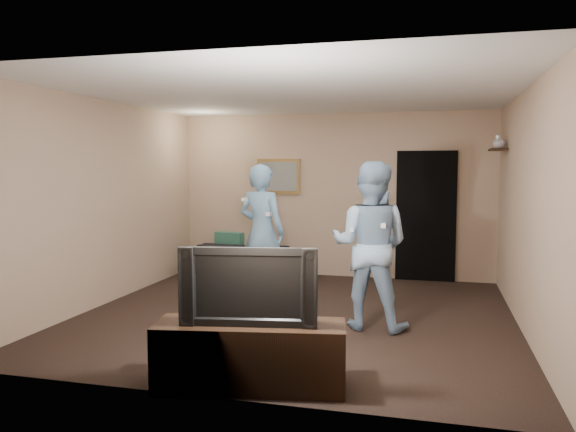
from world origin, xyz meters
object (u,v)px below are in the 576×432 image
(television, at_px, (250,285))
(sofa, at_px, (248,260))
(wii_player_left, at_px, (262,232))
(wii_player_right, at_px, (370,245))
(tv_console, at_px, (250,356))

(television, bearing_deg, sofa, 98.90)
(wii_player_left, height_order, wii_player_right, wii_player_right)
(wii_player_left, bearing_deg, sofa, 115.54)
(wii_player_left, distance_m, wii_player_right, 1.82)
(tv_console, xyz_separation_m, wii_player_right, (0.73, 1.92, 0.66))
(tv_console, height_order, wii_player_left, wii_player_left)
(sofa, height_order, wii_player_left, wii_player_left)
(wii_player_right, bearing_deg, television, -110.90)
(sofa, relative_size, wii_player_right, 1.05)
(sofa, bearing_deg, television, 106.49)
(sofa, relative_size, tv_console, 1.26)
(wii_player_left, xyz_separation_m, wii_player_right, (1.54, -0.98, 0.01))
(sofa, xyz_separation_m, television, (1.44, -4.23, 0.55))
(sofa, bearing_deg, tv_console, 106.49)
(tv_console, distance_m, wii_player_left, 3.08)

